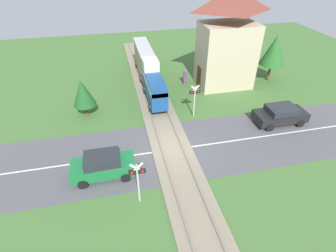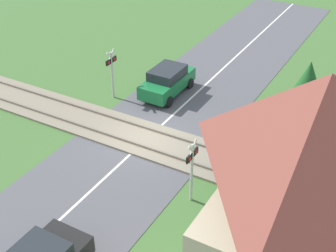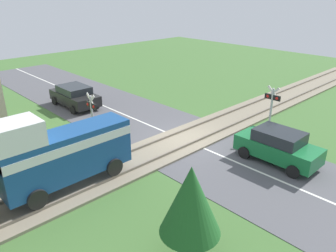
# 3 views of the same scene
# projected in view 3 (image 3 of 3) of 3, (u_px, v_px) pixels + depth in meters

# --- Properties ---
(ground_plane) EXTENTS (60.00, 60.00, 0.00)m
(ground_plane) POSITION_uv_depth(u_px,v_px,m) (184.00, 140.00, 17.70)
(ground_plane) COLOR #426B33
(road_surface) EXTENTS (48.00, 6.40, 0.02)m
(road_surface) POSITION_uv_depth(u_px,v_px,m) (184.00, 140.00, 17.70)
(road_surface) COLOR #515156
(road_surface) RESTS_ON ground_plane
(track_bed) EXTENTS (2.80, 48.00, 0.24)m
(track_bed) POSITION_uv_depth(u_px,v_px,m) (184.00, 139.00, 17.68)
(track_bed) COLOR gray
(track_bed) RESTS_ON ground_plane
(car_near_crossing) EXTENTS (3.82, 1.82, 1.58)m
(car_near_crossing) POSITION_uv_depth(u_px,v_px,m) (278.00, 146.00, 15.22)
(car_near_crossing) COLOR #197038
(car_near_crossing) RESTS_ON ground_plane
(car_far_side) EXTENTS (4.06, 1.97, 1.47)m
(car_far_side) POSITION_uv_depth(u_px,v_px,m) (75.00, 96.00, 22.58)
(car_far_side) COLOR black
(car_far_side) RESTS_ON ground_plane
(crossing_signal_west_approach) EXTENTS (0.90, 0.18, 2.84)m
(crossing_signal_west_approach) POSITION_uv_depth(u_px,v_px,m) (272.00, 104.00, 17.61)
(crossing_signal_west_approach) COLOR #B7B7B7
(crossing_signal_west_approach) RESTS_ON ground_plane
(crossing_signal_east_approach) EXTENTS (0.90, 0.18, 2.84)m
(crossing_signal_east_approach) POSITION_uv_depth(u_px,v_px,m) (92.00, 113.00, 16.38)
(crossing_signal_east_approach) COLOR #B7B7B7
(crossing_signal_east_approach) RESTS_ON ground_plane
(tree_roadside_hedge) EXTENTS (1.81, 1.81, 3.17)m
(tree_roadside_hedge) POSITION_uv_depth(u_px,v_px,m) (191.00, 201.00, 9.17)
(tree_roadside_hedge) COLOR brown
(tree_roadside_hedge) RESTS_ON ground_plane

